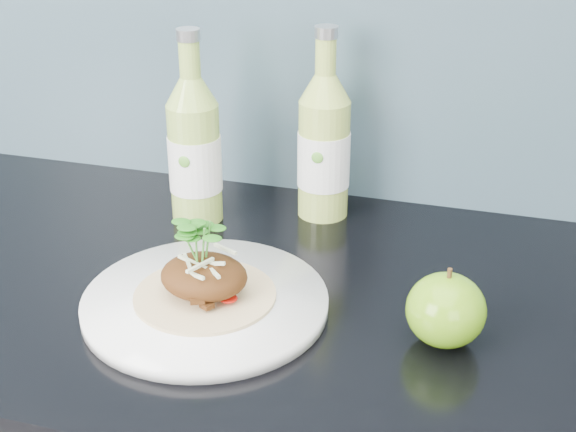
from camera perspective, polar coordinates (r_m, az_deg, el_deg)
name	(u,v)px	position (r m, az deg, el deg)	size (l,w,h in m)	color
dinner_plate	(205,302)	(0.92, -5.89, -6.14)	(0.29, 0.29, 0.02)	white
pork_taco	(204,274)	(0.90, -6.00, -4.14)	(0.16, 0.16, 0.10)	tan
green_apple	(446,310)	(0.86, 11.16, -6.58)	(0.11, 0.11, 0.09)	#3F8B0F
cider_bottle_left	(194,150)	(1.09, -6.67, 4.65)	(0.09, 0.09, 0.26)	#9DC050
cider_bottle_right	(324,147)	(1.10, 2.57, 4.95)	(0.08, 0.08, 0.26)	#A8C150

